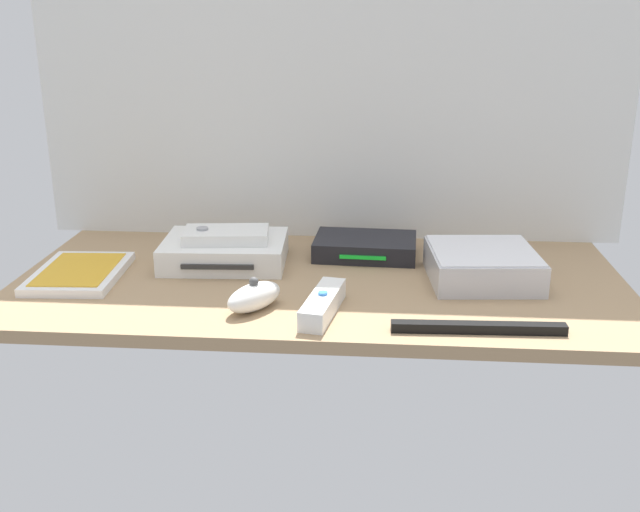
{
  "coord_description": "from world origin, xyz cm",
  "views": [
    {
      "loc": [
        9.26,
        -113.65,
        42.45
      ],
      "look_at": [
        0.0,
        0.0,
        4.0
      ],
      "focal_mm": 41.42,
      "sensor_mm": 36.0,
      "label": 1
    }
  ],
  "objects_px": {
    "game_console": "(225,251)",
    "mini_computer": "(483,265)",
    "game_case": "(79,273)",
    "remote_wand": "(323,304)",
    "sensor_bar": "(478,328)",
    "remote_nunchuk": "(254,297)",
    "remote_classic_pad": "(226,235)",
    "network_router": "(365,247)"
  },
  "relations": [
    {
      "from": "game_console",
      "to": "remote_wand",
      "type": "bearing_deg",
      "value": -51.13
    },
    {
      "from": "game_console",
      "to": "mini_computer",
      "type": "xyz_separation_m",
      "value": [
        0.44,
        -0.05,
        0.0
      ]
    },
    {
      "from": "sensor_bar",
      "to": "remote_wand",
      "type": "bearing_deg",
      "value": 165.51
    },
    {
      "from": "remote_nunchuk",
      "to": "remote_classic_pad",
      "type": "xyz_separation_m",
      "value": [
        -0.08,
        0.19,
        0.03
      ]
    },
    {
      "from": "game_case",
      "to": "remote_nunchuk",
      "type": "xyz_separation_m",
      "value": [
        0.31,
        -0.11,
        0.01
      ]
    },
    {
      "from": "mini_computer",
      "to": "sensor_bar",
      "type": "xyz_separation_m",
      "value": [
        -0.03,
        -0.21,
        -0.02
      ]
    },
    {
      "from": "remote_nunchuk",
      "to": "mini_computer",
      "type": "bearing_deg",
      "value": 59.55
    },
    {
      "from": "network_router",
      "to": "remote_nunchuk",
      "type": "distance_m",
      "value": 0.31
    },
    {
      "from": "remote_wand",
      "to": "remote_nunchuk",
      "type": "distance_m",
      "value": 0.1
    },
    {
      "from": "game_case",
      "to": "remote_classic_pad",
      "type": "bearing_deg",
      "value": 16.32
    },
    {
      "from": "network_router",
      "to": "sensor_bar",
      "type": "bearing_deg",
      "value": -60.21
    },
    {
      "from": "game_case",
      "to": "remote_classic_pad",
      "type": "distance_m",
      "value": 0.25
    },
    {
      "from": "remote_wand",
      "to": "network_router",
      "type": "bearing_deg",
      "value": 88.01
    },
    {
      "from": "sensor_bar",
      "to": "game_console",
      "type": "bearing_deg",
      "value": 145.41
    },
    {
      "from": "mini_computer",
      "to": "game_case",
      "type": "xyz_separation_m",
      "value": [
        -0.66,
        -0.04,
        -0.02
      ]
    },
    {
      "from": "game_console",
      "to": "game_case",
      "type": "xyz_separation_m",
      "value": [
        -0.23,
        -0.09,
        -0.01
      ]
    },
    {
      "from": "network_router",
      "to": "remote_wand",
      "type": "distance_m",
      "value": 0.28
    },
    {
      "from": "remote_wand",
      "to": "remote_nunchuk",
      "type": "bearing_deg",
      "value": -174.92
    },
    {
      "from": "game_console",
      "to": "remote_wand",
      "type": "relative_size",
      "value": 1.43
    },
    {
      "from": "game_case",
      "to": "remote_classic_pad",
      "type": "xyz_separation_m",
      "value": [
        0.23,
        0.08,
        0.05
      ]
    },
    {
      "from": "remote_wand",
      "to": "remote_classic_pad",
      "type": "relative_size",
      "value": 1.0
    },
    {
      "from": "sensor_bar",
      "to": "remote_nunchuk",
      "type": "bearing_deg",
      "value": 167.99
    },
    {
      "from": "remote_wand",
      "to": "remote_classic_pad",
      "type": "xyz_separation_m",
      "value": [
        -0.18,
        0.2,
        0.04
      ]
    },
    {
      "from": "remote_wand",
      "to": "remote_classic_pad",
      "type": "distance_m",
      "value": 0.28
    },
    {
      "from": "game_console",
      "to": "remote_nunchuk",
      "type": "height_order",
      "value": "remote_nunchuk"
    },
    {
      "from": "mini_computer",
      "to": "remote_nunchuk",
      "type": "height_order",
      "value": "mini_computer"
    },
    {
      "from": "game_console",
      "to": "sensor_bar",
      "type": "height_order",
      "value": "game_console"
    },
    {
      "from": "game_case",
      "to": "remote_wand",
      "type": "distance_m",
      "value": 0.43
    },
    {
      "from": "network_router",
      "to": "sensor_bar",
      "type": "relative_size",
      "value": 0.77
    },
    {
      "from": "game_console",
      "to": "sensor_bar",
      "type": "xyz_separation_m",
      "value": [
        0.41,
        -0.26,
        -0.01
      ]
    },
    {
      "from": "remote_nunchuk",
      "to": "game_case",
      "type": "bearing_deg",
      "value": -163.66
    },
    {
      "from": "remote_wand",
      "to": "remote_nunchuk",
      "type": "relative_size",
      "value": 1.42
    },
    {
      "from": "game_console",
      "to": "sensor_bar",
      "type": "bearing_deg",
      "value": -35.32
    },
    {
      "from": "remote_wand",
      "to": "remote_classic_pad",
      "type": "height_order",
      "value": "remote_classic_pad"
    },
    {
      "from": "remote_nunchuk",
      "to": "game_console",
      "type": "bearing_deg",
      "value": 148.93
    },
    {
      "from": "game_console",
      "to": "remote_nunchuk",
      "type": "xyz_separation_m",
      "value": [
        0.09,
        -0.2,
        -0.0
      ]
    },
    {
      "from": "game_case",
      "to": "remote_wand",
      "type": "xyz_separation_m",
      "value": [
        0.41,
        -0.12,
        0.01
      ]
    },
    {
      "from": "network_router",
      "to": "mini_computer",
      "type": "bearing_deg",
      "value": -27.16
    },
    {
      "from": "game_console",
      "to": "mini_computer",
      "type": "distance_m",
      "value": 0.44
    },
    {
      "from": "remote_nunchuk",
      "to": "remote_classic_pad",
      "type": "distance_m",
      "value": 0.21
    },
    {
      "from": "remote_nunchuk",
      "to": "remote_classic_pad",
      "type": "height_order",
      "value": "remote_classic_pad"
    },
    {
      "from": "game_console",
      "to": "remote_classic_pad",
      "type": "xyz_separation_m",
      "value": [
        0.0,
        -0.01,
        0.03
      ]
    }
  ]
}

